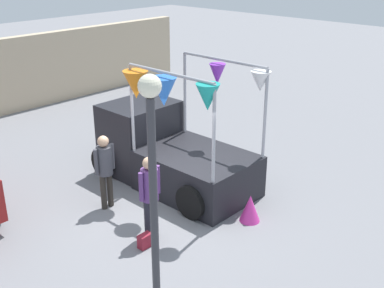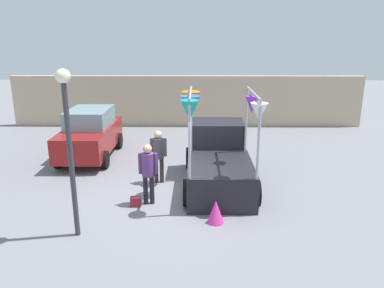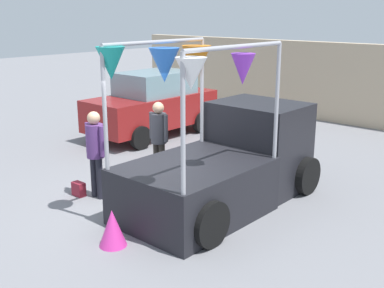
{
  "view_description": "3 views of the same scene",
  "coord_description": "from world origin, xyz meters",
  "px_view_note": "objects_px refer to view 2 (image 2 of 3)",
  "views": [
    {
      "loc": [
        -6.37,
        -6.75,
        5.41
      ],
      "look_at": [
        0.86,
        -0.04,
        1.39
      ],
      "focal_mm": 45.0,
      "sensor_mm": 36.0,
      "label": 1
    },
    {
      "loc": [
        0.52,
        -10.17,
        4.58
      ],
      "look_at": [
        0.39,
        0.09,
        1.59
      ],
      "focal_mm": 35.0,
      "sensor_mm": 36.0,
      "label": 2
    },
    {
      "loc": [
        6.53,
        -5.9,
        3.57
      ],
      "look_at": [
        0.93,
        0.37,
        1.25
      ],
      "focal_mm": 45.0,
      "sensor_mm": 36.0,
      "label": 3
    }
  ],
  "objects_px": {
    "person_customer": "(148,168)",
    "street_lamp": "(68,131)",
    "person_vendor": "(158,152)",
    "folded_kite_bundle_magenta": "(216,212)",
    "vendor_truck": "(217,156)",
    "handbag": "(136,202)",
    "parked_car": "(90,133)"
  },
  "relations": [
    {
      "from": "person_customer",
      "to": "folded_kite_bundle_magenta",
      "type": "relative_size",
      "value": 2.9
    },
    {
      "from": "vendor_truck",
      "to": "parked_car",
      "type": "relative_size",
      "value": 1.02
    },
    {
      "from": "vendor_truck",
      "to": "person_vendor",
      "type": "xyz_separation_m",
      "value": [
        -1.88,
        -0.02,
        0.16
      ]
    },
    {
      "from": "handbag",
      "to": "street_lamp",
      "type": "distance_m",
      "value": 3.09
    },
    {
      "from": "vendor_truck",
      "to": "person_customer",
      "type": "bearing_deg",
      "value": -141.2
    },
    {
      "from": "street_lamp",
      "to": "parked_car",
      "type": "bearing_deg",
      "value": 102.14
    },
    {
      "from": "person_vendor",
      "to": "folded_kite_bundle_magenta",
      "type": "bearing_deg",
      "value": -57.83
    },
    {
      "from": "vendor_truck",
      "to": "folded_kite_bundle_magenta",
      "type": "distance_m",
      "value": 2.79
    },
    {
      "from": "person_customer",
      "to": "folded_kite_bundle_magenta",
      "type": "height_order",
      "value": "person_customer"
    },
    {
      "from": "folded_kite_bundle_magenta",
      "to": "vendor_truck",
      "type": "bearing_deg",
      "value": 86.26
    },
    {
      "from": "parked_car",
      "to": "person_vendor",
      "type": "xyz_separation_m",
      "value": [
        2.9,
        -2.6,
        0.1
      ]
    },
    {
      "from": "parked_car",
      "to": "handbag",
      "type": "height_order",
      "value": "parked_car"
    },
    {
      "from": "vendor_truck",
      "to": "handbag",
      "type": "height_order",
      "value": "vendor_truck"
    },
    {
      "from": "folded_kite_bundle_magenta",
      "to": "handbag",
      "type": "bearing_deg",
      "value": 157.37
    },
    {
      "from": "person_customer",
      "to": "parked_car",
      "type": "bearing_deg",
      "value": 123.48
    },
    {
      "from": "vendor_truck",
      "to": "folded_kite_bundle_magenta",
      "type": "xyz_separation_m",
      "value": [
        -0.18,
        -2.72,
        -0.58
      ]
    },
    {
      "from": "handbag",
      "to": "parked_car",
      "type": "bearing_deg",
      "value": 118.87
    },
    {
      "from": "person_customer",
      "to": "street_lamp",
      "type": "bearing_deg",
      "value": -130.32
    },
    {
      "from": "parked_car",
      "to": "street_lamp",
      "type": "distance_m",
      "value": 6.29
    },
    {
      "from": "person_vendor",
      "to": "street_lamp",
      "type": "bearing_deg",
      "value": -115.84
    },
    {
      "from": "handbag",
      "to": "folded_kite_bundle_magenta",
      "type": "distance_m",
      "value": 2.36
    },
    {
      "from": "parked_car",
      "to": "person_customer",
      "type": "bearing_deg",
      "value": -56.52
    },
    {
      "from": "person_customer",
      "to": "person_vendor",
      "type": "height_order",
      "value": "person_customer"
    },
    {
      "from": "person_vendor",
      "to": "handbag",
      "type": "distance_m",
      "value": 2.06
    },
    {
      "from": "parked_car",
      "to": "person_customer",
      "type": "xyz_separation_m",
      "value": [
        2.77,
        -4.19,
        0.11
      ]
    },
    {
      "from": "street_lamp",
      "to": "folded_kite_bundle_magenta",
      "type": "distance_m",
      "value": 4.06
    },
    {
      "from": "parked_car",
      "to": "handbag",
      "type": "xyz_separation_m",
      "value": [
        2.42,
        -4.39,
        -0.8
      ]
    },
    {
      "from": "handbag",
      "to": "folded_kite_bundle_magenta",
      "type": "bearing_deg",
      "value": -22.63
    },
    {
      "from": "vendor_truck",
      "to": "handbag",
      "type": "relative_size",
      "value": 14.64
    },
    {
      "from": "vendor_truck",
      "to": "street_lamp",
      "type": "relative_size",
      "value": 1.05
    },
    {
      "from": "vendor_truck",
      "to": "parked_car",
      "type": "xyz_separation_m",
      "value": [
        -4.77,
        2.57,
        0.07
      ]
    },
    {
      "from": "person_vendor",
      "to": "handbag",
      "type": "xyz_separation_m",
      "value": [
        -0.48,
        -1.79,
        -0.9
      ]
    }
  ]
}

